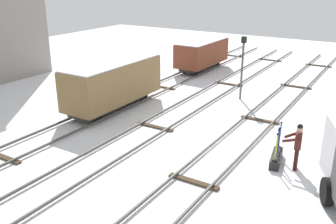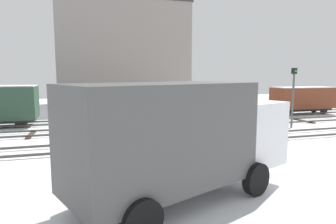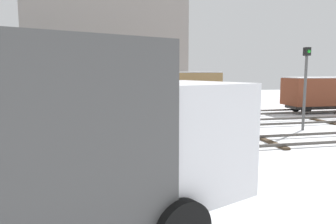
{
  "view_description": "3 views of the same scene",
  "coord_description": "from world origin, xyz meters",
  "px_view_note": "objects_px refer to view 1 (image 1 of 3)",
  "views": [
    {
      "loc": [
        -13.88,
        -5.38,
        6.94
      ],
      "look_at": [
        -0.45,
        2.97,
        1.13
      ],
      "focal_mm": 40.32,
      "sensor_mm": 36.0,
      "label": 1
    },
    {
      "loc": [
        -5.99,
        -13.0,
        3.25
      ],
      "look_at": [
        -1.43,
        2.89,
        1.16
      ],
      "focal_mm": 31.51,
      "sensor_mm": 36.0,
      "label": 2
    },
    {
      "loc": [
        -2.66,
        -10.3,
        2.65
      ],
      "look_at": [
        0.18,
        2.47,
        0.95
      ],
      "focal_mm": 34.16,
      "sensor_mm": 36.0,
      "label": 3
    }
  ],
  "objects_px": {
    "signal_post": "(243,61)",
    "freight_car_mid_siding": "(113,82)",
    "freight_car_near_switch": "(202,53)",
    "rail_worker": "(297,144)",
    "switch_lever_frame": "(276,157)"
  },
  "relations": [
    {
      "from": "switch_lever_frame",
      "to": "freight_car_mid_siding",
      "type": "distance_m",
      "value": 9.6
    },
    {
      "from": "switch_lever_frame",
      "to": "freight_car_near_switch",
      "type": "bearing_deg",
      "value": 27.99
    },
    {
      "from": "freight_car_near_switch",
      "to": "signal_post",
      "type": "bearing_deg",
      "value": -134.21
    },
    {
      "from": "freight_car_near_switch",
      "to": "rail_worker",
      "type": "bearing_deg",
      "value": -139.37
    },
    {
      "from": "signal_post",
      "to": "freight_car_mid_siding",
      "type": "height_order",
      "value": "signal_post"
    },
    {
      "from": "rail_worker",
      "to": "signal_post",
      "type": "distance_m",
      "value": 8.57
    },
    {
      "from": "switch_lever_frame",
      "to": "rail_worker",
      "type": "bearing_deg",
      "value": -109.71
    },
    {
      "from": "freight_car_near_switch",
      "to": "switch_lever_frame",
      "type": "bearing_deg",
      "value": -141.19
    },
    {
      "from": "switch_lever_frame",
      "to": "freight_car_mid_siding",
      "type": "relative_size",
      "value": 0.27
    },
    {
      "from": "freight_car_mid_siding",
      "to": "freight_car_near_switch",
      "type": "bearing_deg",
      "value": -0.05
    },
    {
      "from": "switch_lever_frame",
      "to": "freight_car_mid_siding",
      "type": "xyz_separation_m",
      "value": [
        1.58,
        9.39,
        1.23
      ]
    },
    {
      "from": "signal_post",
      "to": "freight_car_mid_siding",
      "type": "distance_m",
      "value": 7.41
    },
    {
      "from": "switch_lever_frame",
      "to": "rail_worker",
      "type": "relative_size",
      "value": 0.88
    },
    {
      "from": "rail_worker",
      "to": "freight_car_near_switch",
      "type": "bearing_deg",
      "value": 29.81
    },
    {
      "from": "signal_post",
      "to": "freight_car_near_switch",
      "type": "relative_size",
      "value": 0.71
    }
  ]
}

